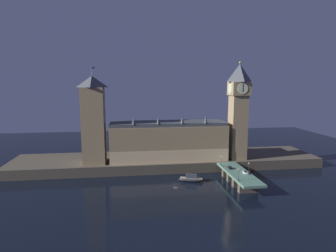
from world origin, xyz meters
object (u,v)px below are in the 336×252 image
victoria_tower (93,120)px  pedestrian_mid_walk (250,172)px  pedestrian_far_rail (224,166)px  pedestrian_near_rail (238,179)px  car_southbound_lead (245,172)px  street_lamp_mid (249,166)px  street_lamp_far (222,160)px  clock_tower (238,109)px  street_lamp_near (239,173)px  boat_upstream (191,179)px  car_northbound_lead (230,168)px

victoria_tower → pedestrian_mid_walk: victoria_tower is taller
pedestrian_mid_walk → pedestrian_far_rail: bearing=130.2°
pedestrian_near_rail → car_southbound_lead: bearing=50.6°
street_lamp_mid → street_lamp_far: size_ratio=0.87×
street_lamp_mid → street_lamp_far: (-12.23, 14.72, 0.52)m
pedestrian_mid_walk → pedestrian_far_rail: (-11.43, 13.52, 0.03)m
pedestrian_mid_walk → street_lamp_far: street_lamp_far is taller
clock_tower → pedestrian_mid_walk: size_ratio=40.20×
street_lamp_near → boat_upstream: bearing=134.2°
pedestrian_far_rail → street_lamp_far: (-0.40, 3.68, 3.27)m
victoria_tower → pedestrian_mid_walk: (94.34, -36.22, -28.17)m
clock_tower → victoria_tower: clock_tower is taller
street_lamp_mid → pedestrian_mid_walk: bearing=-99.2°
car_southbound_lead → boat_upstream: size_ratio=0.29×
street_lamp_far → victoria_tower: bearing=167.0°
boat_upstream → car_southbound_lead: bearing=-18.3°
victoria_tower → street_lamp_mid: size_ratio=10.97×
pedestrian_mid_walk → street_lamp_near: (-11.83, -12.24, 3.55)m
car_southbound_lead → street_lamp_near: bearing=-126.7°
pedestrian_mid_walk → clock_tower: bearing=81.5°
clock_tower → pedestrian_far_rail: clock_tower is taller
car_southbound_lead → boat_upstream: car_southbound_lead is taller
clock_tower → car_northbound_lead: clock_tower is taller
car_northbound_lead → pedestrian_mid_walk: bearing=-50.6°
victoria_tower → car_northbound_lead: victoria_tower is taller
clock_tower → street_lamp_near: clock_tower is taller
pedestrian_near_rail → victoria_tower: bearing=150.5°
car_southbound_lead → street_lamp_far: 19.90m
car_northbound_lead → street_lamp_near: 23.21m
pedestrian_mid_walk → street_lamp_far: (-11.83, 17.20, 3.30)m
victoria_tower → pedestrian_mid_walk: bearing=-21.0°
pedestrian_near_rail → clock_tower: bearing=69.8°
pedestrian_near_rail → pedestrian_mid_walk: (11.43, 10.66, 0.07)m
pedestrian_far_rail → pedestrian_mid_walk: bearing=-49.8°
street_lamp_mid → boat_upstream: (-33.78, 7.41, -8.96)m
street_lamp_near → street_lamp_mid: street_lamp_near is taller
street_lamp_far → clock_tower: bearing=45.5°
pedestrian_far_rail → street_lamp_far: bearing=96.2°
pedestrian_near_rail → street_lamp_far: 28.06m
car_northbound_lead → victoria_tower: bearing=163.3°
clock_tower → pedestrian_far_rail: 43.87m
pedestrian_near_rail → street_lamp_mid: (11.83, 13.14, 2.85)m
victoria_tower → pedestrian_far_rail: 90.45m
clock_tower → victoria_tower: 99.72m
boat_upstream → pedestrian_far_rail: bearing=9.4°
clock_tower → victoria_tower: (-99.47, 1.78, -6.69)m
pedestrian_far_rail → street_lamp_near: size_ratio=0.25×
car_southbound_lead → car_northbound_lead: bearing=118.2°
clock_tower → pedestrian_near_rail: clock_tower is taller
clock_tower → car_northbound_lead: (-13.71, -24.00, -35.03)m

